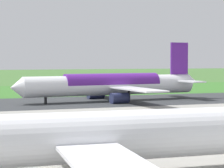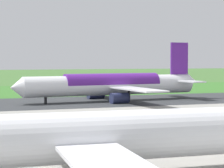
{
  "view_description": "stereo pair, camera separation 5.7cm",
  "coord_description": "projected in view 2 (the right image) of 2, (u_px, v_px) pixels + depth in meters",
  "views": [
    {
      "loc": [
        33.72,
        113.36,
        10.86
      ],
      "look_at": [
        -5.25,
        0.0,
        4.5
      ],
      "focal_mm": 72.75,
      "sensor_mm": 36.0,
      "label": 1
    },
    {
      "loc": [
        33.66,
        113.38,
        10.86
      ],
      "look_at": [
        -5.25,
        0.0,
        4.5
      ],
      "focal_mm": 72.75,
      "sensor_mm": 36.0,
      "label": 2
    }
  ],
  "objects": [
    {
      "name": "grass_verge_foreground",
      "position": [
        61.0,
        92.0,
        155.35
      ],
      "size": [
        600.0,
        80.0,
        0.04
      ],
      "primitive_type": "cube",
      "color": "#346B27",
      "rests_on": "ground"
    },
    {
      "name": "no_stopping_sign",
      "position": [
        76.0,
        87.0,
        161.11
      ],
      "size": [
        0.6,
        0.1,
        2.35
      ],
      "color": "slate",
      "rests_on": "ground"
    },
    {
      "name": "ground_plane",
      "position": [
        93.0,
        101.0,
        118.58
      ],
      "size": [
        800.0,
        800.0,
        0.0
      ],
      "primitive_type": "plane",
      "color": "#3D662D"
    },
    {
      "name": "airliner_main",
      "position": [
        113.0,
        85.0,
        120.21
      ],
      "size": [
        54.14,
        44.39,
        15.88
      ],
      "color": "white",
      "rests_on": "ground"
    },
    {
      "name": "runway_asphalt",
      "position": [
        93.0,
        101.0,
        118.58
      ],
      "size": [
        600.0,
        32.38,
        0.06
      ],
      "primitive_type": "cube",
      "color": "#2D3033",
      "rests_on": "ground"
    },
    {
      "name": "traffic_cone_orange",
      "position": [
        68.0,
        91.0,
        154.72
      ],
      "size": [
        0.4,
        0.4,
        0.55
      ],
      "primitive_type": "cone",
      "color": "orange",
      "rests_on": "ground"
    },
    {
      "name": "airliner_parked_mid",
      "position": [
        87.0,
        136.0,
        41.46
      ],
      "size": [
        49.07,
        40.1,
        14.33
      ],
      "color": "white",
      "rests_on": "ground"
    }
  ]
}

